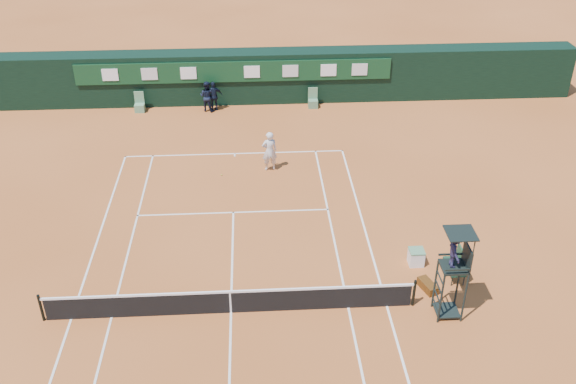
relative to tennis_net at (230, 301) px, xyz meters
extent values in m
plane|color=#BE622D|center=(0.00, 0.00, -0.51)|extent=(90.00, 90.00, 0.00)
cube|color=white|center=(0.00, 11.88, -0.50)|extent=(11.05, 0.08, 0.01)
cube|color=white|center=(5.49, 0.00, -0.50)|extent=(0.08, 23.85, 0.01)
cube|color=silver|center=(-5.49, 0.00, -0.50)|extent=(0.08, 23.85, 0.01)
cube|color=white|center=(4.12, 0.00, -0.50)|extent=(0.08, 23.85, 0.01)
cube|color=silver|center=(-4.12, 0.00, -0.50)|extent=(0.08, 23.85, 0.01)
cube|color=white|center=(0.00, 6.40, -0.50)|extent=(8.31, 0.08, 0.01)
cube|color=white|center=(0.00, 0.00, -0.50)|extent=(0.08, 12.88, 0.01)
cube|color=silver|center=(0.00, 11.73, -0.50)|extent=(0.08, 0.30, 0.01)
cube|color=black|center=(0.00, 0.00, -0.06)|extent=(12.60, 0.04, 0.90)
cube|color=white|center=(0.00, 0.00, 0.42)|extent=(12.80, 0.06, 0.08)
cube|color=white|center=(0.00, 0.00, -0.05)|extent=(0.06, 0.05, 0.92)
cylinder|color=black|center=(6.40, 0.00, 0.04)|extent=(0.10, 0.10, 1.10)
cylinder|color=black|center=(-6.40, 0.00, 0.04)|extent=(0.10, 0.10, 1.10)
cube|color=black|center=(0.00, 18.75, 0.99)|extent=(40.00, 1.50, 3.00)
cube|color=#103A1E|center=(0.00, 17.94, 1.59)|extent=(18.00, 0.10, 1.20)
cube|color=white|center=(-7.00, 17.87, 1.59)|extent=(0.90, 0.04, 0.70)
cube|color=silver|center=(-4.80, 17.87, 1.59)|extent=(0.90, 0.04, 0.70)
cube|color=white|center=(-2.60, 17.87, 1.59)|extent=(0.90, 0.04, 0.70)
cube|color=white|center=(1.00, 17.87, 1.59)|extent=(0.90, 0.04, 0.70)
cube|color=silver|center=(3.20, 17.87, 1.59)|extent=(0.90, 0.04, 0.70)
cube|color=white|center=(5.40, 17.87, 1.59)|extent=(0.90, 0.04, 0.70)
cube|color=silver|center=(7.20, 17.87, 1.59)|extent=(0.90, 0.04, 0.70)
cube|color=#609468|center=(-5.50, 17.45, -0.28)|extent=(0.55, 0.50, 0.46)
cube|color=#5A8A62|center=(-5.50, 17.67, 0.29)|extent=(0.55, 0.06, 0.70)
cube|color=#55815D|center=(4.50, 17.45, -0.28)|extent=(0.55, 0.50, 0.46)
cube|color=#59885D|center=(4.50, 17.67, 0.29)|extent=(0.55, 0.06, 0.70)
cylinder|color=black|center=(7.06, -0.90, 0.49)|extent=(0.07, 0.07, 2.00)
cylinder|color=black|center=(7.06, -0.10, 0.49)|extent=(0.07, 0.07, 2.00)
cylinder|color=black|center=(7.86, -0.90, 0.49)|extent=(0.07, 0.07, 2.00)
cylinder|color=black|center=(7.86, -0.10, 0.49)|extent=(0.07, 0.07, 2.00)
cube|color=black|center=(7.46, -0.50, 1.53)|extent=(0.85, 0.85, 0.08)
cube|color=black|center=(7.86, -0.50, 1.94)|extent=(0.06, 0.85, 0.80)
cube|color=black|center=(7.46, -0.92, 1.74)|extent=(0.85, 0.05, 0.06)
cube|color=black|center=(7.46, -0.08, 1.74)|extent=(0.85, 0.05, 0.06)
cylinder|color=black|center=(7.86, -0.90, 2.39)|extent=(0.04, 0.04, 1.00)
cylinder|color=black|center=(7.86, -0.10, 2.39)|extent=(0.04, 0.04, 1.00)
cube|color=black|center=(7.51, -0.50, 2.89)|extent=(0.95, 0.95, 0.04)
cube|color=black|center=(7.46, -0.50, -0.36)|extent=(0.80, 0.80, 0.05)
cube|color=black|center=(7.06, -0.50, -0.11)|extent=(0.04, 0.80, 0.04)
cube|color=black|center=(7.06, -0.50, 0.29)|extent=(0.04, 0.80, 0.04)
cube|color=black|center=(7.06, -0.50, 0.69)|extent=(0.04, 0.80, 0.04)
cube|color=black|center=(7.06, -0.50, 1.09)|extent=(0.04, 0.80, 0.04)
imported|color=#1A1831|center=(7.41, -0.50, 2.21)|extent=(0.47, 0.82, 1.28)
cube|color=#163925|center=(8.29, 1.52, -0.06)|extent=(0.55, 1.20, 0.08)
cube|color=#1A4327|center=(8.54, 1.52, 0.29)|extent=(0.06, 1.20, 0.60)
cylinder|color=black|center=(8.07, 0.97, -0.30)|extent=(0.04, 0.04, 0.41)
cylinder|color=black|center=(8.51, 0.97, -0.30)|extent=(0.04, 0.04, 0.41)
cylinder|color=black|center=(8.07, 2.07, -0.30)|extent=(0.04, 0.04, 0.41)
cylinder|color=black|center=(8.51, 2.07, -0.30)|extent=(0.04, 0.04, 0.41)
cube|color=black|center=(7.13, 0.82, -0.35)|extent=(0.65, 0.94, 0.32)
cube|color=white|center=(7.05, 2.35, -0.21)|extent=(0.55, 0.55, 0.60)
cube|color=#5A8A60|center=(7.05, 2.35, 0.11)|extent=(0.57, 0.57, 0.05)
sphere|color=#C7DD33|center=(-0.60, 9.69, -0.48)|extent=(0.07, 0.07, 0.07)
imported|color=silver|center=(1.72, 10.14, 0.49)|extent=(0.80, 0.59, 2.00)
imported|color=black|center=(-1.61, 17.34, 0.38)|extent=(1.06, 0.95, 1.78)
imported|color=black|center=(-1.21, 17.37, 0.36)|extent=(1.11, 0.78, 1.74)
camera|label=1|loc=(0.96, -17.01, 14.64)|focal=40.00mm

